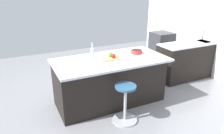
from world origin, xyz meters
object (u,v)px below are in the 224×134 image
at_px(water_bottle, 92,53).
at_px(kitchen_island, 110,81).
at_px(stool_by_window, 125,105).
at_px(fruit_bowl, 137,52).
at_px(apple_green, 111,54).
at_px(cutting_board, 111,58).
at_px(oven_range, 161,46).
at_px(apple_red, 113,56).

bearing_deg(water_bottle, kitchen_island, 157.38).
relative_size(stool_by_window, fruit_bowl, 2.98).
height_order(stool_by_window, apple_green, apple_green).
bearing_deg(apple_green, kitchen_island, 47.26).
height_order(cutting_board, water_bottle, water_bottle).
bearing_deg(kitchen_island, oven_range, -146.80).
distance_m(kitchen_island, apple_red, 0.53).
xyz_separation_m(kitchen_island, water_bottle, (0.30, -0.13, 0.58)).
distance_m(stool_by_window, apple_green, 1.02).
bearing_deg(stool_by_window, fruit_bowl, -131.53).
height_order(apple_green, water_bottle, water_bottle).
bearing_deg(oven_range, kitchen_island, 33.20).
height_order(apple_red, fruit_bowl, apple_red).
distance_m(oven_range, stool_by_window, 3.61).
distance_m(cutting_board, water_bottle, 0.37).
distance_m(oven_range, cutting_board, 3.18).
bearing_deg(stool_by_window, water_bottle, -73.37).
height_order(apple_red, apple_green, apple_green).
xyz_separation_m(cutting_board, fruit_bowl, (-0.63, -0.09, 0.03)).
bearing_deg(kitchen_island, stool_by_window, 86.08).
bearing_deg(apple_green, water_bottle, -14.34).
relative_size(oven_range, fruit_bowl, 3.83).
relative_size(stool_by_window, apple_red, 8.59).
bearing_deg(fruit_bowl, oven_range, -140.14).
bearing_deg(kitchen_island, fruit_bowl, -174.72).
distance_m(oven_range, kitchen_island, 3.13).
height_order(cutting_board, fruit_bowl, fruit_bowl).
bearing_deg(water_bottle, cutting_board, 152.61).
xyz_separation_m(oven_range, fruit_bowl, (1.98, 1.66, 0.53)).
relative_size(oven_range, water_bottle, 2.81).
bearing_deg(kitchen_island, cutting_board, 104.91).
bearing_deg(apple_red, apple_green, -80.78).
bearing_deg(apple_red, cutting_board, -25.05).
bearing_deg(apple_red, fruit_bowl, -169.00).
height_order(kitchen_island, water_bottle, water_bottle).
relative_size(kitchen_island, fruit_bowl, 9.36).
height_order(kitchen_island, cutting_board, cutting_board).
bearing_deg(cutting_board, oven_range, -146.17).
bearing_deg(oven_range, cutting_board, 33.83).
height_order(stool_by_window, cutting_board, cutting_board).
distance_m(cutting_board, apple_red, 0.07).
relative_size(kitchen_island, stool_by_window, 3.14).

